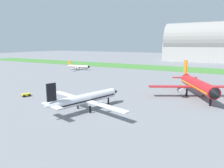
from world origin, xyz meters
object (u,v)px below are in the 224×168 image
(airplane_foreground_turboprop, at_px, (86,99))
(airplane_taxiing_turboprop, at_px, (79,66))
(airplane_midfield_jet, at_px, (197,85))
(baggage_cart_midfield, at_px, (26,95))

(airplane_foreground_turboprop, xyz_separation_m, airplane_taxiing_turboprop, (-50.89, 62.32, -0.85))
(airplane_midfield_jet, relative_size, baggage_cart_midfield, 9.32)
(airplane_foreground_turboprop, distance_m, airplane_midfield_jet, 34.51)
(airplane_taxiing_turboprop, bearing_deg, airplane_foreground_turboprop, -61.42)
(airplane_taxiing_turboprop, xyz_separation_m, airplane_midfield_jet, (72.53, -35.45, 1.65))
(airplane_foreground_turboprop, xyz_separation_m, baggage_cart_midfield, (-24.06, 1.90, -2.32))
(airplane_foreground_turboprop, relative_size, airplane_taxiing_turboprop, 1.40)
(airplane_foreground_turboprop, bearing_deg, airplane_taxiing_turboprop, 54.36)
(airplane_foreground_turboprop, relative_size, baggage_cart_midfield, 9.12)
(airplane_taxiing_turboprop, height_order, baggage_cart_midfield, airplane_taxiing_turboprop)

